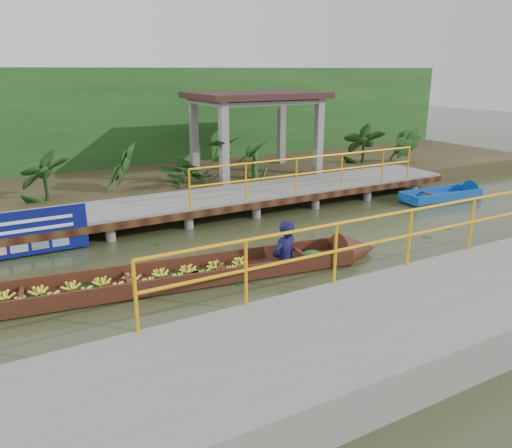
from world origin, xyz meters
TOP-DOWN VIEW (x-y plane):
  - ground at (0.00, 0.00)m, footprint 80.00×80.00m
  - land_strip at (0.00, 7.50)m, footprint 30.00×8.00m
  - far_dock at (0.02, 3.43)m, footprint 16.00×2.06m
  - near_dock at (1.00, -4.20)m, footprint 18.00×2.40m
  - pavilion at (3.00, 6.30)m, footprint 4.40×3.00m
  - foliage_backdrop at (0.00, 10.00)m, footprint 30.00×0.80m
  - vendor_boat at (-2.08, -0.47)m, footprint 9.02×2.06m
  - moored_blue_boat at (7.75, 1.50)m, footprint 3.21×1.03m
  - blue_banner at (-5.17, 2.48)m, footprint 3.24×0.04m
  - tropical_plants at (2.25, 5.30)m, footprint 14.28×1.28m

SIDE VIEW (x-z plane):
  - ground at x=0.00m, z-range 0.00..0.00m
  - moored_blue_boat at x=7.75m, z-range -0.24..0.51m
  - land_strip at x=0.00m, z-range 0.00..0.45m
  - vendor_boat at x=-2.08m, z-range -0.82..1.41m
  - near_dock at x=1.00m, z-range -0.56..1.16m
  - far_dock at x=0.02m, z-range -0.35..1.30m
  - blue_banner at x=-5.17m, z-range 0.05..1.06m
  - tropical_plants at x=2.25m, z-range 0.45..2.05m
  - foliage_backdrop at x=0.00m, z-range 0.00..4.00m
  - pavilion at x=3.00m, z-range 1.32..4.32m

